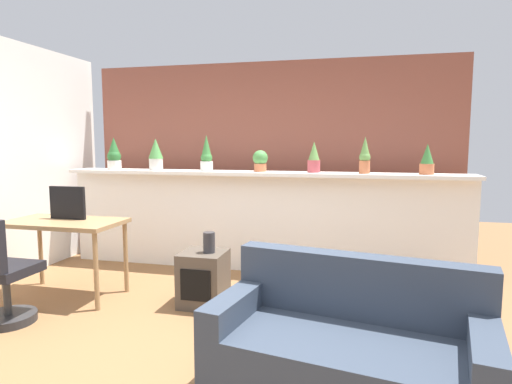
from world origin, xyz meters
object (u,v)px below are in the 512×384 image
Objects in this scene: side_cube_shelf at (203,279)px; vase_on_shelf at (209,242)px; desk at (64,229)px; office_chair at (0,279)px; potted_plant_2 at (206,155)px; tv_monitor at (68,203)px; potted_plant_5 at (365,156)px; potted_plant_4 at (314,158)px; couch at (348,352)px; potted_plant_1 at (156,154)px; potted_plant_6 at (427,160)px; potted_plant_0 at (114,155)px; potted_plant_3 at (260,160)px.

vase_on_shelf is at bearing 1.03° from side_cube_shelf.
desk is 1.21× the size of office_chair.
potted_plant_2 reaches higher than office_chair.
potted_plant_5 is at bearing 22.42° from tv_monitor.
couch is at bearing -78.80° from potted_plant_4.
potted_plant_1 is at bearing -179.75° from potted_plant_5.
couch is at bearing -21.80° from desk.
potted_plant_5 is at bearing -177.85° from potted_plant_6.
potted_plant_1 reaches higher than desk.
potted_plant_2 is 1.13× the size of tv_monitor.
side_cube_shelf is (-0.87, -1.19, -1.08)m from potted_plant_4.
vase_on_shelf is at bearing 0.45° from tv_monitor.
potted_plant_5 reaches higher than couch.
potted_plant_0 is 0.44× the size of office_chair.
tv_monitor is (0.19, -1.15, -0.43)m from potted_plant_0.
potted_plant_5 reaches higher than office_chair.
potted_plant_3 is at bearing 2.30° from potted_plant_1.
potted_plant_4 is 1.18m from potted_plant_6.
potted_plant_4 is at bearing 175.59° from potted_plant_5.
potted_plant_6 is at bearing -0.74° from potted_plant_2.
office_chair reaches higher than side_cube_shelf.
side_cube_shelf is at bearing -35.80° from potted_plant_0.
office_chair is (-0.07, -0.72, -0.28)m from desk.
potted_plant_3 is 1.30× the size of vase_on_shelf.
potted_plant_5 is at bearing 39.04° from side_cube_shelf.
potted_plant_5 is 1.06× the size of tv_monitor.
couch is (2.72, -1.09, -0.38)m from desk.
potted_plant_3 is 0.27× the size of office_chair.
potted_plant_3 is 1.16m from potted_plant_5.
potted_plant_3 reaches higher than vase_on_shelf.
potted_plant_1 is 1.89m from side_cube_shelf.
potted_plant_0 is at bearing -178.45° from potted_plant_3.
side_cube_shelf is 0.30× the size of couch.
couch is (2.92, -2.32, -1.06)m from potted_plant_0.
potted_plant_3 is 1.39m from vase_on_shelf.
potted_plant_2 is at bearing 178.76° from potted_plant_3.
potted_plant_1 is at bearing 131.83° from side_cube_shelf.
potted_plant_1 is at bearing -0.15° from potted_plant_0.
office_chair is at bearing -150.78° from side_cube_shelf.
tv_monitor is (-1.00, -1.22, -0.43)m from potted_plant_2.
potted_plant_5 reaches higher than potted_plant_6.
potted_plant_0 is 3.63m from potted_plant_6.
vase_on_shelf is 0.11× the size of couch.
potted_plant_6 reaches higher than office_chair.
tv_monitor is (-0.01, 0.08, 0.25)m from desk.
potted_plant_6 is at bearing 29.80° from side_cube_shelf.
potted_plant_0 is 1.00× the size of potted_plant_5.
potted_plant_3 is 0.61m from potted_plant_4.
potted_plant_5 is at bearing 88.08° from couch.
potted_plant_0 is at bearing -179.48° from potted_plant_6.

